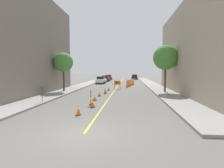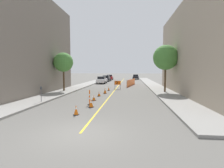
{
  "view_description": "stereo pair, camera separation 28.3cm",
  "coord_description": "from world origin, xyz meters",
  "px_view_note": "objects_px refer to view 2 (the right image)",
  "views": [
    {
      "loc": [
        2.09,
        -7.88,
        3.0
      ],
      "look_at": [
        -0.31,
        17.04,
        1.0
      ],
      "focal_mm": 28.0,
      "sensor_mm": 36.0,
      "label": 1
    },
    {
      "loc": [
        2.37,
        -7.85,
        3.0
      ],
      "look_at": [
        -0.31,
        17.04,
        1.0
      ],
      "focal_mm": 28.0,
      "sensor_mm": 36.0,
      "label": 2
    }
  ],
  "objects_px": {
    "delineator_post_front": "(90,98)",
    "arrow_barricade_primary": "(118,83)",
    "street_tree_right_near": "(166,58)",
    "street_tree_left_near": "(63,62)",
    "traffic_cone_farthest": "(109,89)",
    "traffic_cone_second": "(91,103)",
    "traffic_cone_fourth": "(99,94)",
    "parked_car_opposite_side": "(136,77)",
    "parked_car_curb_far": "(110,77)",
    "parking_meter_near_curb": "(41,91)",
    "traffic_cone_third": "(94,98)",
    "parked_car_curb_near": "(102,80)",
    "parked_car_curb_mid": "(106,78)",
    "traffic_cone_nearest": "(76,110)",
    "traffic_cone_fifth": "(105,91)"
  },
  "relations": [
    {
      "from": "delineator_post_front",
      "to": "street_tree_left_near",
      "type": "bearing_deg",
      "value": 123.41
    },
    {
      "from": "parked_car_curb_far",
      "to": "parked_car_opposite_side",
      "type": "relative_size",
      "value": 1.01
    },
    {
      "from": "arrow_barricade_primary",
      "to": "parked_car_curb_mid",
      "type": "bearing_deg",
      "value": 104.2
    },
    {
      "from": "parked_car_curb_mid",
      "to": "parked_car_opposite_side",
      "type": "height_order",
      "value": "same"
    },
    {
      "from": "parked_car_curb_near",
      "to": "traffic_cone_farthest",
      "type": "bearing_deg",
      "value": -74.43
    },
    {
      "from": "traffic_cone_nearest",
      "to": "street_tree_left_near",
      "type": "bearing_deg",
      "value": 114.84
    },
    {
      "from": "parked_car_curb_near",
      "to": "parked_car_opposite_side",
      "type": "xyz_separation_m",
      "value": [
        7.99,
        18.38,
        0.0
      ]
    },
    {
      "from": "traffic_cone_farthest",
      "to": "street_tree_right_near",
      "type": "xyz_separation_m",
      "value": [
        7.71,
        -1.68,
        4.33
      ]
    },
    {
      "from": "parked_car_curb_far",
      "to": "parking_meter_near_curb",
      "type": "xyz_separation_m",
      "value": [
        -1.62,
        -38.1,
        0.33
      ]
    },
    {
      "from": "traffic_cone_fourth",
      "to": "parked_car_opposite_side",
      "type": "xyz_separation_m",
      "value": [
        5.19,
        37.2,
        0.54
      ]
    },
    {
      "from": "traffic_cone_third",
      "to": "traffic_cone_fourth",
      "type": "xyz_separation_m",
      "value": [
        -0.02,
        2.93,
        -0.01
      ]
    },
    {
      "from": "traffic_cone_third",
      "to": "parked_car_curb_far",
      "type": "relative_size",
      "value": 0.12
    },
    {
      "from": "traffic_cone_nearest",
      "to": "parked_car_curb_near",
      "type": "xyz_separation_m",
      "value": [
        -2.81,
        27.32,
        0.46
      ]
    },
    {
      "from": "traffic_cone_nearest",
      "to": "traffic_cone_fifth",
      "type": "height_order",
      "value": "traffic_cone_fifth"
    },
    {
      "from": "traffic_cone_fourth",
      "to": "traffic_cone_second",
      "type": "bearing_deg",
      "value": -85.7
    },
    {
      "from": "parking_meter_near_curb",
      "to": "parked_car_curb_far",
      "type": "bearing_deg",
      "value": 87.56
    },
    {
      "from": "traffic_cone_second",
      "to": "street_tree_right_near",
      "type": "distance_m",
      "value": 13.26
    },
    {
      "from": "parking_meter_near_curb",
      "to": "street_tree_left_near",
      "type": "xyz_separation_m",
      "value": [
        -1.19,
        8.45,
        2.93
      ]
    },
    {
      "from": "arrow_barricade_primary",
      "to": "parked_car_curb_far",
      "type": "height_order",
      "value": "parked_car_curb_far"
    },
    {
      "from": "traffic_cone_farthest",
      "to": "traffic_cone_second",
      "type": "bearing_deg",
      "value": -89.85
    },
    {
      "from": "traffic_cone_farthest",
      "to": "street_tree_left_near",
      "type": "xyz_separation_m",
      "value": [
        -6.04,
        -1.95,
        3.76
      ]
    },
    {
      "from": "traffic_cone_nearest",
      "to": "traffic_cone_farthest",
      "type": "relative_size",
      "value": 1.15
    },
    {
      "from": "parked_car_curb_mid",
      "to": "street_tree_left_near",
      "type": "height_order",
      "value": "street_tree_left_near"
    },
    {
      "from": "traffic_cone_third",
      "to": "parked_car_curb_near",
      "type": "relative_size",
      "value": 0.12
    },
    {
      "from": "traffic_cone_fourth",
      "to": "street_tree_right_near",
      "type": "relative_size",
      "value": 0.09
    },
    {
      "from": "parked_car_curb_near",
      "to": "parking_meter_near_curb",
      "type": "distance_m",
      "value": 23.7
    },
    {
      "from": "delineator_post_front",
      "to": "arrow_barricade_primary",
      "type": "height_order",
      "value": "arrow_barricade_primary"
    },
    {
      "from": "street_tree_right_near",
      "to": "parked_car_curb_far",
      "type": "bearing_deg",
      "value": 110.4
    },
    {
      "from": "traffic_cone_fourth",
      "to": "parked_car_curb_mid",
      "type": "distance_m",
      "value": 26.49
    },
    {
      "from": "parked_car_opposite_side",
      "to": "street_tree_right_near",
      "type": "relative_size",
      "value": 0.71
    },
    {
      "from": "traffic_cone_fourth",
      "to": "delineator_post_front",
      "type": "xyz_separation_m",
      "value": [
        0.09,
        -5.02,
        0.3
      ]
    },
    {
      "from": "traffic_cone_nearest",
      "to": "parked_car_curb_far",
      "type": "xyz_separation_m",
      "value": [
        -2.79,
        41.78,
        0.46
      ]
    },
    {
      "from": "traffic_cone_fifth",
      "to": "traffic_cone_third",
      "type": "bearing_deg",
      "value": -93.59
    },
    {
      "from": "street_tree_right_near",
      "to": "parked_car_opposite_side",
      "type": "bearing_deg",
      "value": 95.06
    },
    {
      "from": "delineator_post_front",
      "to": "street_tree_right_near",
      "type": "distance_m",
      "value": 12.68
    },
    {
      "from": "street_tree_right_near",
      "to": "street_tree_left_near",
      "type": "bearing_deg",
      "value": -178.87
    },
    {
      "from": "traffic_cone_third",
      "to": "traffic_cone_fifth",
      "type": "relative_size",
      "value": 0.75
    },
    {
      "from": "traffic_cone_third",
      "to": "parked_car_curb_near",
      "type": "height_order",
      "value": "parked_car_curb_near"
    },
    {
      "from": "traffic_cone_nearest",
      "to": "street_tree_left_near",
      "type": "relative_size",
      "value": 0.13
    },
    {
      "from": "arrow_barricade_primary",
      "to": "parked_car_curb_near",
      "type": "distance_m",
      "value": 11.96
    },
    {
      "from": "traffic_cone_second",
      "to": "street_tree_right_near",
      "type": "xyz_separation_m",
      "value": [
        7.68,
        9.92,
        4.3
      ]
    },
    {
      "from": "traffic_cone_farthest",
      "to": "traffic_cone_fourth",
      "type": "bearing_deg",
      "value": -94.34
    },
    {
      "from": "traffic_cone_nearest",
      "to": "parked_car_opposite_side",
      "type": "distance_m",
      "value": 45.99
    },
    {
      "from": "parked_car_opposite_side",
      "to": "street_tree_left_near",
      "type": "xyz_separation_m",
      "value": [
        -10.8,
        -33.57,
        3.26
      ]
    },
    {
      "from": "traffic_cone_second",
      "to": "parked_car_curb_far",
      "type": "bearing_deg",
      "value": 94.73
    },
    {
      "from": "parked_car_curb_far",
      "to": "parked_car_opposite_side",
      "type": "bearing_deg",
      "value": 23.01
    },
    {
      "from": "traffic_cone_nearest",
      "to": "traffic_cone_second",
      "type": "height_order",
      "value": "traffic_cone_nearest"
    },
    {
      "from": "delineator_post_front",
      "to": "arrow_barricade_primary",
      "type": "xyz_separation_m",
      "value": [
        1.48,
        12.71,
        0.37
      ]
    },
    {
      "from": "traffic_cone_second",
      "to": "parked_car_opposite_side",
      "type": "xyz_separation_m",
      "value": [
        4.73,
        43.22,
        0.47
      ]
    },
    {
      "from": "street_tree_right_near",
      "to": "parked_car_curb_mid",
      "type": "bearing_deg",
      "value": 116.08
    }
  ]
}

